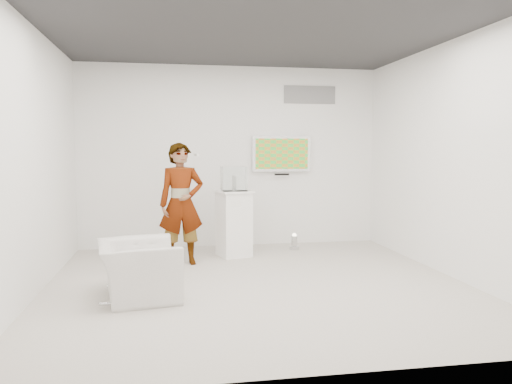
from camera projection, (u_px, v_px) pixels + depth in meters
room at (257, 160)px, 5.90m from camera, size 5.01×5.01×3.00m
tv at (281, 154)px, 8.45m from camera, size 1.00×0.08×0.60m
logo_decal at (310, 95)px, 8.48m from camera, size 0.90×0.02×0.30m
person at (181, 204)px, 7.01m from camera, size 0.67×0.48×1.72m
armchair at (138, 270)px, 5.44m from camera, size 0.97×1.07×0.62m
pedestal at (234, 223)px, 7.58m from camera, size 0.60×0.60×1.00m
floor_uplight at (294, 242)px, 8.10m from camera, size 0.19×0.19×0.25m
vitrine at (234, 179)px, 7.52m from camera, size 0.37×0.37×0.37m
console at (234, 183)px, 7.53m from camera, size 0.07×0.18×0.24m
wii_remote at (197, 155)px, 7.16m from camera, size 0.06×0.14×0.03m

